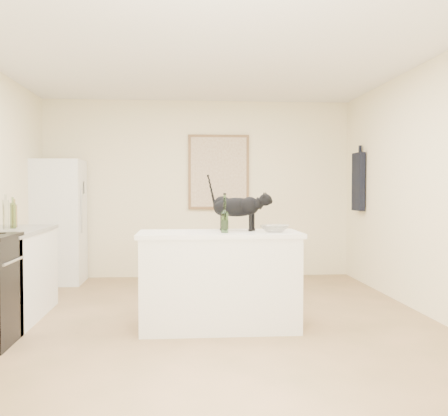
% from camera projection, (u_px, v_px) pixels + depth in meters
% --- Properties ---
extents(floor, '(5.50, 5.50, 0.00)m').
position_uv_depth(floor, '(207.00, 323.00, 5.15)').
color(floor, tan).
rests_on(floor, ground).
extents(ceiling, '(5.50, 5.50, 0.00)m').
position_uv_depth(ceiling, '(207.00, 53.00, 5.06)').
color(ceiling, white).
rests_on(ceiling, ground).
extents(wall_back, '(4.50, 0.00, 4.50)m').
position_uv_depth(wall_back, '(198.00, 189.00, 7.84)').
color(wall_back, '#F5ECBD').
rests_on(wall_back, ground).
extents(wall_front, '(4.50, 0.00, 4.50)m').
position_uv_depth(wall_front, '(237.00, 188.00, 2.36)').
color(wall_front, '#F5ECBD').
rests_on(wall_front, ground).
extents(wall_right, '(0.00, 5.50, 5.50)m').
position_uv_depth(wall_right, '(433.00, 189.00, 5.28)').
color(wall_right, '#F5ECBD').
rests_on(wall_right, ground).
extents(island_base, '(1.44, 0.67, 0.86)m').
position_uv_depth(island_base, '(219.00, 282.00, 4.94)').
color(island_base, white).
rests_on(island_base, floor).
extents(island_top, '(1.50, 0.70, 0.04)m').
position_uv_depth(island_top, '(219.00, 234.00, 4.93)').
color(island_top, white).
rests_on(island_top, island_base).
extents(left_cabinets, '(0.60, 1.40, 0.86)m').
position_uv_depth(left_cabinets, '(11.00, 276.00, 5.28)').
color(left_cabinets, white).
rests_on(left_cabinets, floor).
extents(left_countertop, '(0.62, 1.44, 0.04)m').
position_uv_depth(left_countertop, '(10.00, 231.00, 5.26)').
color(left_countertop, gray).
rests_on(left_countertop, left_cabinets).
extents(fridge, '(0.68, 0.68, 1.70)m').
position_uv_depth(fridge, '(58.00, 222.00, 7.30)').
color(fridge, white).
rests_on(fridge, floor).
extents(artwork_frame, '(0.90, 0.03, 1.10)m').
position_uv_depth(artwork_frame, '(219.00, 172.00, 7.83)').
color(artwork_frame, brown).
rests_on(artwork_frame, wall_back).
extents(artwork_canvas, '(0.82, 0.00, 1.02)m').
position_uv_depth(artwork_canvas, '(219.00, 172.00, 7.81)').
color(artwork_canvas, beige).
rests_on(artwork_canvas, wall_back).
extents(hanging_garment, '(0.08, 0.34, 0.80)m').
position_uv_depth(hanging_garment, '(358.00, 182.00, 7.31)').
color(hanging_garment, black).
rests_on(hanging_garment, wall_right).
extents(black_cat, '(0.59, 0.40, 0.40)m').
position_uv_depth(black_cat, '(236.00, 210.00, 5.07)').
color(black_cat, black).
rests_on(black_cat, island_top).
extents(wine_bottle, '(0.09, 0.09, 0.32)m').
position_uv_depth(wine_bottle, '(225.00, 215.00, 4.81)').
color(wine_bottle, '#2A5A24').
rests_on(wine_bottle, island_top).
extents(glass_bowl, '(0.35, 0.35, 0.07)m').
position_uv_depth(glass_bowl, '(275.00, 229.00, 4.89)').
color(glass_bowl, silver).
rests_on(glass_bowl, island_top).
extents(fridge_paper, '(0.04, 0.13, 0.18)m').
position_uv_depth(fridge_paper, '(84.00, 188.00, 7.40)').
color(fridge_paper, silver).
rests_on(fridge_paper, fridge).
extents(counter_bottle_cluster, '(0.12, 0.55, 0.29)m').
position_uv_depth(counter_bottle_cluster, '(7.00, 216.00, 5.25)').
color(counter_bottle_cluster, '#29571E').
rests_on(counter_bottle_cluster, left_countertop).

